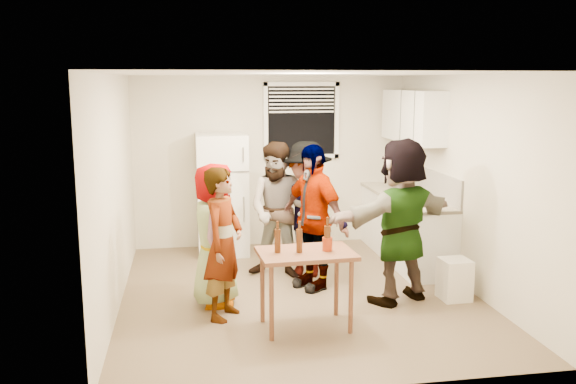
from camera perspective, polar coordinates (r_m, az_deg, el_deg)
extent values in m
cube|color=white|center=(8.64, -6.18, -0.20)|extent=(0.70, 0.70, 1.70)
cube|color=white|center=(8.53, 10.88, -3.36)|extent=(0.60, 2.20, 0.86)
cube|color=#BBAF98|center=(8.43, 10.98, -0.39)|extent=(0.64, 2.22, 0.04)
cube|color=beige|center=(8.50, 12.83, 1.00)|extent=(0.03, 2.20, 0.36)
cube|color=white|center=(8.54, 11.59, 6.96)|extent=(0.34, 1.60, 0.70)
cylinder|color=white|center=(8.56, 10.52, -0.08)|extent=(0.13, 0.13, 0.29)
cylinder|color=black|center=(9.16, 9.60, 0.63)|extent=(0.07, 0.07, 0.27)
cylinder|color=#47230C|center=(7.99, 11.43, -0.85)|extent=(0.06, 0.06, 0.23)
cylinder|color=#1A0FA9|center=(7.78, 11.09, -1.13)|extent=(0.09, 0.09, 0.12)
cube|color=gold|center=(9.01, 11.08, 0.87)|extent=(0.02, 0.17, 0.14)
cube|color=white|center=(7.15, 15.32, -7.74)|extent=(0.33, 0.33, 0.46)
cylinder|color=#47230C|center=(6.02, 3.68, -5.49)|extent=(0.06, 0.06, 0.25)
cylinder|color=#9B2D0D|center=(6.02, 3.70, -5.48)|extent=(0.10, 0.10, 0.13)
imported|color=gray|center=(6.89, -6.73, -10.31)|extent=(1.65, 0.97, 0.50)
imported|color=#141933|center=(6.52, -5.93, -11.52)|extent=(1.66, 1.25, 0.38)
imported|color=brown|center=(7.75, -0.75, -7.89)|extent=(1.43, 1.88, 0.64)
imported|color=#45464B|center=(7.81, 1.69, -7.73)|extent=(1.72, 2.00, 0.63)
imported|color=black|center=(7.37, 2.26, -8.86)|extent=(1.99, 1.69, 0.42)
imported|color=#C27842|center=(7.06, 10.28, -9.92)|extent=(2.28, 2.35, 0.54)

